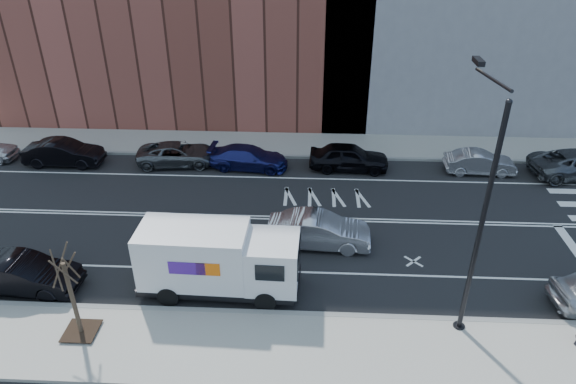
{
  "coord_description": "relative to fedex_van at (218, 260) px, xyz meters",
  "views": [
    {
      "loc": [
        1.3,
        -21.87,
        14.05
      ],
      "look_at": [
        0.21,
        0.23,
        1.4
      ],
      "focal_mm": 32.0,
      "sensor_mm": 36.0,
      "label": 1
    }
  ],
  "objects": [
    {
      "name": "far_parked_e",
      "position": [
        5.88,
        11.23,
        -0.75
      ],
      "size": [
        4.74,
        2.05,
        1.59
      ],
      "primitive_type": "imported",
      "rotation": [
        0.0,
        0.0,
        1.53
      ],
      "color": "black",
      "rests_on": "ground"
    },
    {
      "name": "road_markings",
      "position": [
        2.32,
        5.6,
        -1.54
      ],
      "size": [
        40.0,
        8.6,
        0.01
      ],
      "primitive_type": null,
      "color": "white",
      "rests_on": "ground"
    },
    {
      "name": "far_parked_f",
      "position": [
        13.52,
        11.14,
        -0.88
      ],
      "size": [
        4.07,
        1.47,
        1.33
      ],
      "primitive_type": "imported",
      "rotation": [
        0.0,
        0.0,
        1.56
      ],
      "color": "#9A9A9E",
      "rests_on": "ground"
    },
    {
      "name": "curb_near",
      "position": [
        2.32,
        -1.4,
        -1.46
      ],
      "size": [
        44.0,
        0.25,
        0.17
      ],
      "primitive_type": "cube",
      "color": "gray",
      "rests_on": "ground"
    },
    {
      "name": "streetlight",
      "position": [
        9.32,
        -1.31,
        3.53
      ],
      "size": [
        0.44,
        4.02,
        9.34
      ],
      "color": "black",
      "rests_on": "ground"
    },
    {
      "name": "curb_far",
      "position": [
        2.32,
        12.6,
        -1.46
      ],
      "size": [
        44.0,
        0.25,
        0.17
      ],
      "primitive_type": "cube",
      "color": "gray",
      "rests_on": "ground"
    },
    {
      "name": "fedex_van",
      "position": [
        0.0,
        0.0,
        0.0
      ],
      "size": [
        6.52,
        2.45,
        2.95
      ],
      "rotation": [
        0.0,
        0.0,
        -0.03
      ],
      "color": "black",
      "rests_on": "ground"
    },
    {
      "name": "near_parked_rear_a",
      "position": [
        -8.03,
        -0.34,
        -0.78
      ],
      "size": [
        4.72,
        1.86,
        1.53
      ],
      "primitive_type": "imported",
      "rotation": [
        0.0,
        0.0,
        1.52
      ],
      "color": "black",
      "rests_on": "ground"
    },
    {
      "name": "far_parked_b",
      "position": [
        -11.28,
        11.04,
        -0.78
      ],
      "size": [
        4.64,
        1.63,
        1.53
      ],
      "primitive_type": "imported",
      "rotation": [
        0.0,
        0.0,
        1.57
      ],
      "color": "black",
      "rests_on": "ground"
    },
    {
      "name": "sidewalk_near",
      "position": [
        2.32,
        -3.2,
        -1.47
      ],
      "size": [
        44.0,
        3.6,
        0.15
      ],
      "primitive_type": "cube",
      "color": "gray",
      "rests_on": "ground"
    },
    {
      "name": "far_parked_c",
      "position": [
        -4.43,
        11.42,
        -0.88
      ],
      "size": [
        5.0,
        2.67,
        1.34
      ],
      "primitive_type": "imported",
      "rotation": [
        0.0,
        0.0,
        1.67
      ],
      "color": "#505458",
      "rests_on": "ground"
    },
    {
      "name": "sidewalk_far",
      "position": [
        2.32,
        14.4,
        -1.47
      ],
      "size": [
        44.0,
        3.6,
        0.15
      ],
      "primitive_type": "cube",
      "color": "gray",
      "rests_on": "ground"
    },
    {
      "name": "street_tree",
      "position": [
        -4.69,
        -2.8,
        -0.1
      ],
      "size": [
        1.2,
        1.2,
        3.75
      ],
      "color": "black",
      "rests_on": "ground"
    },
    {
      "name": "ground",
      "position": [
        2.32,
        5.6,
        -1.55
      ],
      "size": [
        120.0,
        120.0,
        0.0
      ],
      "primitive_type": "plane",
      "color": "black",
      "rests_on": "ground"
    },
    {
      "name": "driving_sedan",
      "position": [
        4.06,
        3.39,
        -0.77
      ],
      "size": [
        4.82,
        1.9,
        1.56
      ],
      "primitive_type": "imported",
      "rotation": [
        0.0,
        0.0,
        1.52
      ],
      "color": "#B4B4B9",
      "rests_on": "ground"
    },
    {
      "name": "far_parked_d",
      "position": [
        -0.08,
        11.11,
        -0.87
      ],
      "size": [
        4.82,
        2.32,
        1.35
      ],
      "primitive_type": "imported",
      "rotation": [
        0.0,
        0.0,
        1.48
      ],
      "color": "navy",
      "rests_on": "ground"
    }
  ]
}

